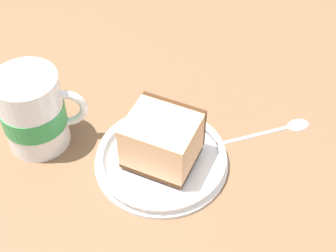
{
  "coord_description": "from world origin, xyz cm",
  "views": [
    {
      "loc": [
        23.22,
        25.09,
        47.44
      ],
      "look_at": [
        -5.94,
        -4.05,
        3.0
      ],
      "focal_mm": 53.12,
      "sensor_mm": 36.0,
      "label": 1
    }
  ],
  "objects_px": {
    "cake_slice": "(162,140)",
    "teaspoon": "(283,127)",
    "small_plate": "(162,158)",
    "tea_mug": "(34,111)"
  },
  "relations": [
    {
      "from": "small_plate",
      "to": "tea_mug",
      "type": "xyz_separation_m",
      "value": [
        0.08,
        -0.14,
        0.04
      ]
    },
    {
      "from": "cake_slice",
      "to": "teaspoon",
      "type": "height_order",
      "value": "cake_slice"
    },
    {
      "from": "cake_slice",
      "to": "tea_mug",
      "type": "relative_size",
      "value": 0.97
    },
    {
      "from": "cake_slice",
      "to": "teaspoon",
      "type": "xyz_separation_m",
      "value": [
        -0.15,
        0.07,
        -0.04
      ]
    },
    {
      "from": "cake_slice",
      "to": "tea_mug",
      "type": "distance_m",
      "value": 0.16
    },
    {
      "from": "cake_slice",
      "to": "tea_mug",
      "type": "height_order",
      "value": "tea_mug"
    },
    {
      "from": "tea_mug",
      "to": "teaspoon",
      "type": "height_order",
      "value": "tea_mug"
    },
    {
      "from": "small_plate",
      "to": "cake_slice",
      "type": "height_order",
      "value": "cake_slice"
    },
    {
      "from": "teaspoon",
      "to": "cake_slice",
      "type": "bearing_deg",
      "value": -25.84
    },
    {
      "from": "tea_mug",
      "to": "teaspoon",
      "type": "bearing_deg",
      "value": 138.34
    }
  ]
}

